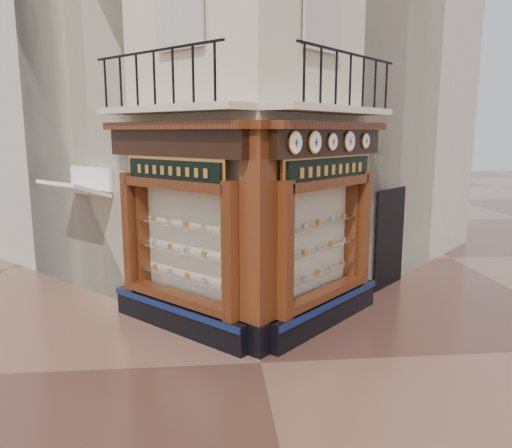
{
  "coord_description": "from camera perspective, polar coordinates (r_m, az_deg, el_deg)",
  "views": [
    {
      "loc": [
        -0.79,
        -7.72,
        3.78
      ],
      "look_at": [
        0.1,
        2.0,
        1.99
      ],
      "focal_mm": 35.0,
      "sensor_mm": 36.0,
      "label": 1
    }
  ],
  "objects": [
    {
      "name": "clock_e",
      "position": [
        10.45,
        12.38,
        9.26
      ],
      "size": [
        0.25,
        0.25,
        0.31
      ],
      "rotation": [
        0.0,
        0.0,
        0.79
      ],
      "color": "#B1823B",
      "rests_on": "ground"
    },
    {
      "name": "ground",
      "position": [
        8.63,
        0.55,
        -15.59
      ],
      "size": [
        80.0,
        80.0,
        0.0
      ],
      "primitive_type": "plane",
      "color": "#4A2B22",
      "rests_on": "ground"
    },
    {
      "name": "clock_c",
      "position": [
        9.33,
        8.7,
        9.28
      ],
      "size": [
        0.26,
        0.26,
        0.32
      ],
      "rotation": [
        0.0,
        0.0,
        0.79
      ],
      "color": "#B1823B",
      "rests_on": "ground"
    },
    {
      "name": "shopfront_left",
      "position": [
        9.48,
        -8.88,
        -0.71
      ],
      "size": [
        2.86,
        2.86,
        3.98
      ],
      "rotation": [
        0.0,
        0.0,
        2.36
      ],
      "color": "black",
      "rests_on": "ground"
    },
    {
      "name": "clock_d",
      "position": [
        9.87,
        10.6,
        9.27
      ],
      "size": [
        0.31,
        0.31,
        0.4
      ],
      "rotation": [
        0.0,
        0.0,
        0.79
      ],
      "color": "#B1823B",
      "rests_on": "ground"
    },
    {
      "name": "main_building",
      "position": [
        14.08,
        -2.09,
        19.44
      ],
      "size": [
        11.31,
        11.31,
        12.0
      ],
      "primitive_type": "cube",
      "rotation": [
        0.0,
        0.0,
        0.79
      ],
      "color": "beige",
      "rests_on": "ground"
    },
    {
      "name": "clock_b",
      "position": [
        8.84,
        6.71,
        9.27
      ],
      "size": [
        0.32,
        0.32,
        0.4
      ],
      "rotation": [
        0.0,
        0.0,
        0.79
      ],
      "color": "#B1823B",
      "rests_on": "ground"
    },
    {
      "name": "neighbour_left",
      "position": [
        16.53,
        -11.53,
        16.15
      ],
      "size": [
        11.31,
        11.31,
        11.0
      ],
      "primitive_type": "cube",
      "rotation": [
        0.0,
        0.0,
        0.79
      ],
      "color": "#B5AA9E",
      "rests_on": "ground"
    },
    {
      "name": "neighbour_right",
      "position": [
        16.77,
        6.26,
        16.21
      ],
      "size": [
        11.31,
        11.31,
        11.0
      ],
      "primitive_type": "cube",
      "rotation": [
        0.0,
        0.0,
        0.79
      ],
      "color": "#B5AA9E",
      "rests_on": "ground"
    },
    {
      "name": "corner_pilaster",
      "position": [
        8.46,
        0.24,
        -2.13
      ],
      "size": [
        0.85,
        0.85,
        3.98
      ],
      "rotation": [
        0.0,
        0.0,
        0.79
      ],
      "color": "black",
      "rests_on": "ground"
    },
    {
      "name": "awning",
      "position": [
        12.32,
        -19.39,
        -8.09
      ],
      "size": [
        1.77,
        1.77,
        0.38
      ],
      "primitive_type": null,
      "rotation": [
        0.32,
        0.0,
        2.36
      ],
      "color": "white",
      "rests_on": "ground"
    },
    {
      "name": "clock_a",
      "position": [
        8.35,
        4.46,
        9.25
      ],
      "size": [
        0.31,
        0.31,
        0.39
      ],
      "rotation": [
        0.0,
        0.0,
        0.79
      ],
      "color": "#B1823B",
      "rests_on": "ground"
    },
    {
      "name": "signboard_left",
      "position": [
        9.29,
        -9.43,
        6.04
      ],
      "size": [
        1.9,
        1.9,
        0.51
      ],
      "rotation": [
        0.0,
        0.0,
        2.36
      ],
      "color": "gold",
      "rests_on": "ground"
    },
    {
      "name": "shopfront_right",
      "position": [
        9.72,
        7.91,
        -0.42
      ],
      "size": [
        2.86,
        2.86,
        3.98
      ],
      "rotation": [
        0.0,
        0.0,
        0.79
      ],
      "color": "black",
      "rests_on": "ground"
    },
    {
      "name": "signboard_right",
      "position": [
        9.53,
        8.48,
        6.17
      ],
      "size": [
        2.16,
        2.16,
        0.58
      ],
      "rotation": [
        0.0,
        0.0,
        0.79
      ],
      "color": "gold",
      "rests_on": "ground"
    },
    {
      "name": "balcony",
      "position": [
        9.25,
        -0.35,
        13.08
      ],
      "size": [
        5.94,
        2.97,
        1.03
      ],
      "color": "beige",
      "rests_on": "ground"
    }
  ]
}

